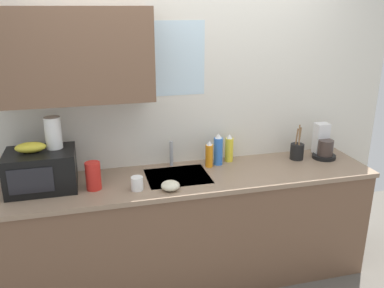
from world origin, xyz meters
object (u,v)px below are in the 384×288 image
Objects in this scene: microwave at (41,170)px; banana_bunch at (30,147)px; mug_white at (137,183)px; small_bowl at (170,186)px; paper_towel_roll at (53,133)px; utensil_crock at (297,151)px; coffee_maker at (323,145)px; cereal_canister at (93,176)px; dish_soap_bottle_yellow at (229,148)px; dish_soap_bottle_blue at (218,150)px; dish_soap_bottle_orange at (209,155)px.

banana_bunch is (-0.05, 0.00, 0.17)m from microwave.
mug_white reaches higher than small_bowl.
paper_towel_roll reaches higher than utensil_crock.
banana_bunch is 2.04m from utensil_crock.
coffee_maker is 2.15× the size of small_bowl.
dish_soap_bottle_yellow is at bearing 13.96° from cereal_canister.
dish_soap_bottle_blue is 0.67m from utensil_crock.
cereal_canister is at bearing -166.04° from dish_soap_bottle_yellow.
dish_soap_bottle_orange is at bearing -160.39° from dish_soap_bottle_blue.
dish_soap_bottle_blue is 0.76m from mug_white.
utensil_crock reaches higher than cereal_canister.
dish_soap_bottle_orange is at bearing 25.15° from mug_white.
paper_towel_roll is 1.90m from utensil_crock.
paper_towel_roll is 1.03× the size of dish_soap_bottle_orange.
paper_towel_roll is 0.96× the size of dish_soap_bottle_yellow.
small_bowl is (0.51, -0.15, -0.06)m from cereal_canister.
cereal_canister is at bearing -167.15° from dish_soap_bottle_blue.
coffee_maker is 0.79m from dish_soap_bottle_yellow.
dish_soap_bottle_orange is at bearing 41.96° from small_bowl.
dish_soap_bottle_blue is at bearing -156.63° from dish_soap_bottle_yellow.
dish_soap_bottle_blue is at bearing 5.36° from microwave.
mug_white is (0.63, -0.19, -0.09)m from microwave.
dish_soap_bottle_orange is 0.09m from dish_soap_bottle_blue.
utensil_crock is (0.56, -0.10, -0.04)m from dish_soap_bottle_yellow.
dish_soap_bottle_orange reaches higher than mug_white.
small_bowl is at bearing -16.48° from cereal_canister.
microwave is 1.32m from dish_soap_bottle_blue.
paper_towel_roll reaches higher than dish_soap_bottle_orange.
utensil_crock is at bearing 10.91° from mug_white.
small_bowl is (-0.46, -0.37, -0.09)m from dish_soap_bottle_blue.
dish_soap_bottle_blue is (0.08, 0.03, 0.02)m from dish_soap_bottle_orange.
microwave is at bearing -1.80° from banana_bunch.
dish_soap_bottle_blue reaches higher than dish_soap_bottle_yellow.
microwave is 2.01× the size of dish_soap_bottle_yellow.
coffee_maker is 1.87m from cereal_canister.
utensil_crock reaches higher than dish_soap_bottle_orange.
dish_soap_bottle_yellow is 1.17× the size of cereal_canister.
paper_towel_roll reaches higher than mug_white.
banana_bunch reaches higher than coffee_maker.
utensil_crock is (2.02, 0.07, -0.23)m from banana_bunch.
dish_soap_bottle_blue reaches higher than cereal_canister.
microwave is 1.55× the size of utensil_crock.
dish_soap_bottle_blue is 0.12m from dish_soap_bottle_yellow.
banana_bunch reaches higher than cereal_canister.
utensil_crock is (-0.23, 0.01, -0.03)m from coffee_maker.
dish_soap_bottle_blue reaches higher than mug_white.
small_bowl is at bearing -167.20° from coffee_maker.
utensil_crock is (1.87, 0.02, -0.31)m from paper_towel_roll.
mug_white is 1.37m from utensil_crock.
paper_towel_roll is (0.10, 0.05, 0.24)m from microwave.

